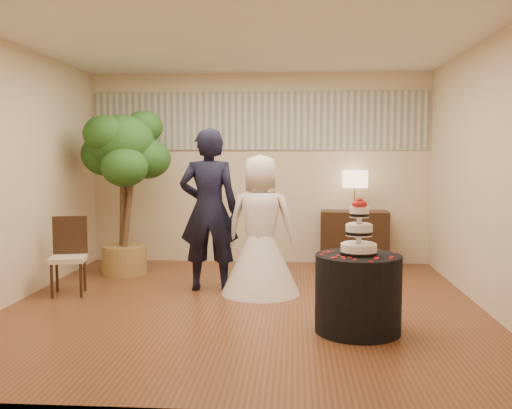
# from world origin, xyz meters

# --- Properties ---
(floor) EXTENTS (5.00, 5.00, 0.00)m
(floor) POSITION_xyz_m (0.00, 0.00, 0.00)
(floor) COLOR brown
(floor) RESTS_ON ground
(ceiling) EXTENTS (5.00, 5.00, 0.00)m
(ceiling) POSITION_xyz_m (0.00, 0.00, 2.80)
(ceiling) COLOR white
(ceiling) RESTS_ON wall_back
(wall_back) EXTENTS (5.00, 0.06, 2.80)m
(wall_back) POSITION_xyz_m (0.00, 2.50, 1.40)
(wall_back) COLOR beige
(wall_back) RESTS_ON ground
(wall_front) EXTENTS (5.00, 0.06, 2.80)m
(wall_front) POSITION_xyz_m (0.00, -2.50, 1.40)
(wall_front) COLOR beige
(wall_front) RESTS_ON ground
(wall_left) EXTENTS (0.06, 5.00, 2.80)m
(wall_left) POSITION_xyz_m (-2.50, 0.00, 1.40)
(wall_left) COLOR beige
(wall_left) RESTS_ON ground
(wall_right) EXTENTS (0.06, 5.00, 2.80)m
(wall_right) POSITION_xyz_m (2.50, 0.00, 1.40)
(wall_right) COLOR beige
(wall_right) RESTS_ON ground
(mural_border) EXTENTS (4.90, 0.02, 0.85)m
(mural_border) POSITION_xyz_m (0.00, 2.48, 2.10)
(mural_border) COLOR #ADB19F
(mural_border) RESTS_ON wall_back
(groom) EXTENTS (0.71, 0.48, 1.92)m
(groom) POSITION_xyz_m (-0.48, 0.69, 0.96)
(groom) COLOR black
(groom) RESTS_ON floor
(bride) EXTENTS (1.01, 1.01, 1.61)m
(bride) POSITION_xyz_m (0.14, 0.56, 0.81)
(bride) COLOR white
(bride) RESTS_ON floor
(cake_table) EXTENTS (0.99, 0.99, 0.71)m
(cake_table) POSITION_xyz_m (1.11, -0.82, 0.35)
(cake_table) COLOR black
(cake_table) RESTS_ON floor
(wedding_cake) EXTENTS (0.33, 0.33, 0.52)m
(wedding_cake) POSITION_xyz_m (1.11, -0.82, 0.97)
(wedding_cake) COLOR white
(wedding_cake) RESTS_ON cake_table
(console) EXTENTS (0.98, 0.47, 0.80)m
(console) POSITION_xyz_m (1.39, 2.24, 0.40)
(console) COLOR black
(console) RESTS_ON floor
(table_lamp) EXTENTS (0.33, 0.33, 0.58)m
(table_lamp) POSITION_xyz_m (1.39, 2.24, 1.09)
(table_lamp) COLOR #D2B88A
(table_lamp) RESTS_ON console
(ficus_tree) EXTENTS (1.22, 1.22, 2.25)m
(ficus_tree) POSITION_xyz_m (-1.76, 1.51, 1.13)
(ficus_tree) COLOR #23531B
(ficus_tree) RESTS_ON floor
(side_chair) EXTENTS (0.50, 0.51, 0.89)m
(side_chair) POSITION_xyz_m (-2.05, 0.34, 0.45)
(side_chair) COLOR black
(side_chair) RESTS_ON floor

